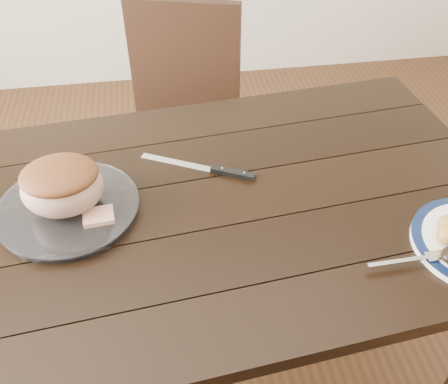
{
  "coord_description": "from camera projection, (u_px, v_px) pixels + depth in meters",
  "views": [
    {
      "loc": [
        -0.05,
        -0.89,
        1.59
      ],
      "look_at": [
        0.08,
        -0.02,
        0.8
      ],
      "focal_mm": 40.0,
      "sensor_mm": 36.0,
      "label": 1
    }
  ],
  "objects": [
    {
      "name": "ground",
      "position": [
        200.0,
        362.0,
        1.72
      ],
      "size": [
        4.0,
        4.0,
        0.0
      ],
      "primitive_type": "plane",
      "color": "#472B16",
      "rests_on": "ground"
    },
    {
      "name": "dining_table",
      "position": [
        192.0,
        231.0,
        1.28
      ],
      "size": [
        1.68,
        1.05,
        0.75
      ],
      "rotation": [
        0.0,
        0.0,
        0.1
      ],
      "color": "black",
      "rests_on": "ground"
    },
    {
      "name": "chair_far",
      "position": [
        181.0,
        117.0,
        1.91
      ],
      "size": [
        0.52,
        0.53,
        0.93
      ],
      "rotation": [
        0.0,
        0.0,
        2.86
      ],
      "color": "black",
      "rests_on": "ground"
    },
    {
      "name": "serving_platter",
      "position": [
        69.0,
        209.0,
        1.2
      ],
      "size": [
        0.33,
        0.33,
        0.02
      ],
      "primitive_type": "cylinder",
      "color": "white",
      "rests_on": "dining_table"
    },
    {
      "name": "fork",
      "position": [
        413.0,
        260.0,
        1.07
      ],
      "size": [
        0.18,
        0.03,
        0.0
      ],
      "rotation": [
        0.0,
        0.0,
        0.03
      ],
      "color": "silver",
      "rests_on": "dinner_plate"
    },
    {
      "name": "roast_joint",
      "position": [
        63.0,
        188.0,
        1.15
      ],
      "size": [
        0.19,
        0.16,
        0.12
      ],
      "primitive_type": "ellipsoid",
      "color": "tan",
      "rests_on": "serving_platter"
    },
    {
      "name": "cut_slice",
      "position": [
        99.0,
        217.0,
        1.15
      ],
      "size": [
        0.08,
        0.06,
        0.02
      ],
      "primitive_type": "cube",
      "rotation": [
        0.0,
        0.0,
        0.1
      ],
      "color": "tan",
      "rests_on": "serving_platter"
    },
    {
      "name": "carving_knife",
      "position": [
        219.0,
        170.0,
        1.31
      ],
      "size": [
        0.29,
        0.16,
        0.01
      ],
      "rotation": [
        0.0,
        0.0,
        -0.47
      ],
      "color": "silver",
      "rests_on": "dining_table"
    }
  ]
}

